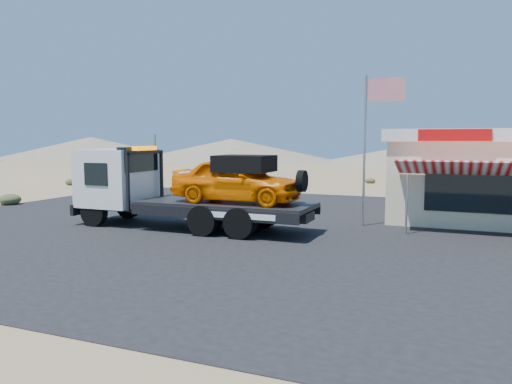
% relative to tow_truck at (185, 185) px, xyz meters
% --- Properties ---
extents(ground, '(120.00, 120.00, 0.00)m').
position_rel_tow_truck_xyz_m(ground, '(1.72, -1.36, -1.73)').
color(ground, '#866B4C').
rests_on(ground, ground).
extents(asphalt_lot, '(32.00, 24.00, 0.02)m').
position_rel_tow_truck_xyz_m(asphalt_lot, '(3.72, 1.64, -1.72)').
color(asphalt_lot, black).
rests_on(asphalt_lot, ground).
extents(tow_truck, '(9.61, 2.85, 3.21)m').
position_rel_tow_truck_xyz_m(tow_truck, '(0.00, 0.00, 0.00)').
color(tow_truck, black).
rests_on(tow_truck, asphalt_lot).
extents(flagpole, '(1.55, 0.10, 6.00)m').
position_rel_tow_truck_xyz_m(flagpole, '(6.65, 3.14, 2.04)').
color(flagpole, '#99999E').
rests_on(flagpole, asphalt_lot).
extents(desert_scrub, '(26.79, 31.90, 0.63)m').
position_rel_tow_truck_xyz_m(desert_scrub, '(-12.12, 7.30, -1.44)').
color(desert_scrub, '#3B4123').
rests_on(desert_scrub, ground).
extents(distant_hills, '(126.00, 48.00, 4.20)m').
position_rel_tow_truck_xyz_m(distant_hills, '(-8.05, 53.78, 0.16)').
color(distant_hills, '#726B59').
rests_on(distant_hills, ground).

